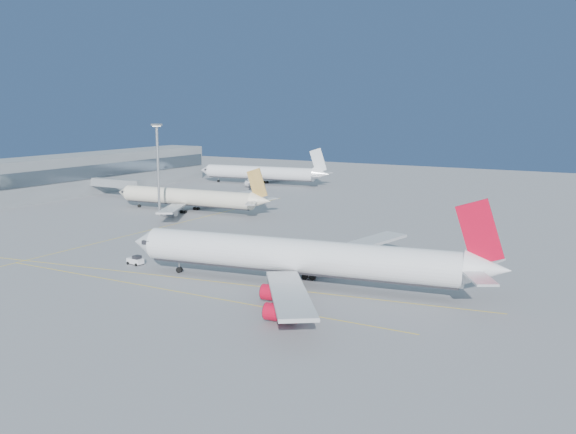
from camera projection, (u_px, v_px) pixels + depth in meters
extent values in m
plane|color=slate|center=(204.00, 272.00, 131.07)|extent=(500.00, 500.00, 0.00)
cube|color=gray|center=(101.00, 171.00, 258.49)|extent=(18.00, 110.00, 15.00)
cube|color=#3F4C59|center=(118.00, 169.00, 253.77)|extent=(0.40, 107.80, 5.00)
cube|color=gray|center=(115.00, 183.00, 238.03)|extent=(22.00, 3.00, 3.00)
cylinder|color=gray|center=(133.00, 192.00, 234.11)|extent=(0.70, 0.70, 5.20)
cube|color=gray|center=(137.00, 185.00, 232.69)|extent=(3.20, 3.60, 3.40)
cube|color=yellow|center=(180.00, 292.00, 116.63)|extent=(90.00, 0.18, 0.02)
cube|color=yellow|center=(186.00, 278.00, 125.92)|extent=(118.86, 16.88, 0.02)
cube|color=yellow|center=(153.00, 229.00, 176.20)|extent=(0.18, 140.00, 0.02)
cylinder|color=white|center=(296.00, 256.00, 120.22)|extent=(61.79, 15.18, 6.37)
cone|color=white|center=(145.00, 242.00, 132.04)|extent=(5.81, 7.02, 6.37)
cone|color=white|center=(488.00, 269.00, 107.78)|extent=(8.48, 7.10, 6.05)
cube|color=black|center=(154.00, 240.00, 131.19)|extent=(2.61, 6.24, 0.77)
cube|color=#B7B7BC|center=(289.00, 293.00, 102.14)|extent=(22.62, 29.50, 0.60)
cube|color=#B7B7BC|center=(350.00, 248.00, 134.92)|extent=(15.08, 32.07, 0.60)
cube|color=red|center=(480.00, 232.00, 107.32)|extent=(8.43, 1.71, 11.62)
cylinder|color=gray|center=(179.00, 264.00, 129.86)|extent=(0.26, 0.26, 2.53)
cylinder|color=black|center=(179.00, 270.00, 130.08)|extent=(1.31, 0.94, 1.21)
cylinder|color=gray|center=(293.00, 282.00, 116.35)|extent=(0.35, 0.35, 2.53)
cylinder|color=black|center=(293.00, 289.00, 116.56)|extent=(1.34, 1.15, 1.21)
cylinder|color=gray|center=(309.00, 270.00, 124.62)|extent=(0.35, 0.35, 2.53)
cylinder|color=black|center=(309.00, 277.00, 124.84)|extent=(1.34, 1.15, 1.21)
cylinder|color=red|center=(277.00, 293.00, 109.35)|extent=(5.61, 3.48, 2.75)
cylinder|color=red|center=(281.00, 313.00, 98.91)|extent=(5.61, 3.48, 2.75)
cylinder|color=red|center=(321.00, 262.00, 131.59)|extent=(5.61, 3.48, 2.75)
cylinder|color=red|center=(356.00, 254.00, 138.71)|extent=(5.61, 3.48, 2.75)
cylinder|color=beige|center=(187.00, 197.00, 205.31)|extent=(47.68, 8.28, 5.20)
cone|color=beige|center=(124.00, 192.00, 216.32)|extent=(4.44, 5.46, 5.20)
cone|color=beige|center=(261.00, 201.00, 193.68)|extent=(6.69, 5.35, 4.94)
cube|color=black|center=(128.00, 191.00, 215.49)|extent=(1.78, 5.02, 0.64)
cube|color=#B7B7BC|center=(172.00, 209.00, 190.94)|extent=(16.75, 24.51, 0.50)
cube|color=#B7B7BC|center=(222.00, 197.00, 216.38)|extent=(14.03, 25.42, 0.50)
cube|color=tan|center=(257.00, 184.00, 193.41)|extent=(7.03, 0.87, 9.65)
cylinder|color=gray|center=(139.00, 203.00, 214.17)|extent=(0.22, 0.22, 2.10)
cylinder|color=black|center=(139.00, 206.00, 214.35)|extent=(1.04, 0.70, 1.00)
cylinder|color=gray|center=(183.00, 209.00, 202.17)|extent=(0.29, 0.29, 2.10)
cylinder|color=black|center=(183.00, 212.00, 202.35)|extent=(1.05, 0.88, 1.00)
cylinder|color=gray|center=(196.00, 205.00, 208.73)|extent=(0.29, 0.29, 2.10)
cylinder|color=black|center=(196.00, 208.00, 208.91)|extent=(1.05, 0.88, 1.00)
cylinder|color=#B7B7BC|center=(170.00, 212.00, 194.62)|extent=(4.52, 2.56, 2.28)
cylinder|color=#B7B7BC|center=(212.00, 202.00, 215.52)|extent=(4.52, 2.56, 2.28)
cylinder|color=white|center=(260.00, 173.00, 277.14)|extent=(50.03, 11.43, 5.57)
cone|color=white|center=(205.00, 170.00, 287.41)|extent=(5.10, 6.06, 5.57)
cone|color=white|center=(321.00, 174.00, 266.27)|extent=(7.54, 6.08, 5.29)
cube|color=black|center=(209.00, 169.00, 286.59)|extent=(2.21, 5.44, 0.70)
cube|color=#B7B7BC|center=(254.00, 180.00, 261.94)|extent=(18.86, 25.34, 0.55)
cube|color=#B7B7BC|center=(283.00, 173.00, 289.39)|extent=(13.66, 27.04, 0.55)
cube|color=silver|center=(318.00, 161.00, 265.89)|extent=(7.65, 1.35, 10.52)
cylinder|color=gray|center=(218.00, 178.00, 285.46)|extent=(0.24, 0.24, 2.29)
cylinder|color=black|center=(218.00, 181.00, 285.65)|extent=(1.17, 0.82, 1.09)
cylinder|color=gray|center=(258.00, 182.00, 273.72)|extent=(0.32, 0.32, 2.29)
cylinder|color=black|center=(258.00, 184.00, 273.91)|extent=(1.19, 1.02, 1.09)
cylinder|color=gray|center=(266.00, 180.00, 280.95)|extent=(0.32, 0.32, 2.29)
cylinder|color=black|center=(266.00, 182.00, 281.14)|extent=(1.19, 1.02, 1.09)
cylinder|color=#B7B7BC|center=(251.00, 184.00, 265.76)|extent=(5.03, 3.04, 2.49)
cylinder|color=#B7B7BC|center=(275.00, 178.00, 288.33)|extent=(5.03, 3.04, 2.49)
cube|color=white|center=(135.00, 261.00, 136.83)|extent=(3.76, 2.14, 1.08)
cube|color=black|center=(137.00, 257.00, 136.39)|extent=(1.58, 1.66, 0.81)
cylinder|color=black|center=(128.00, 263.00, 136.87)|extent=(0.66, 0.38, 0.63)
cylinder|color=black|center=(135.00, 261.00, 138.39)|extent=(0.66, 0.38, 0.63)
cylinder|color=black|center=(136.00, 265.00, 135.44)|extent=(0.66, 0.38, 0.63)
cylinder|color=black|center=(143.00, 263.00, 136.96)|extent=(0.66, 0.38, 0.63)
cylinder|color=gray|center=(158.00, 171.00, 195.33)|extent=(0.78, 0.78, 27.69)
cube|color=gray|center=(157.00, 125.00, 192.94)|extent=(2.44, 2.44, 0.55)
cube|color=white|center=(157.00, 126.00, 193.02)|extent=(1.77, 1.77, 0.28)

